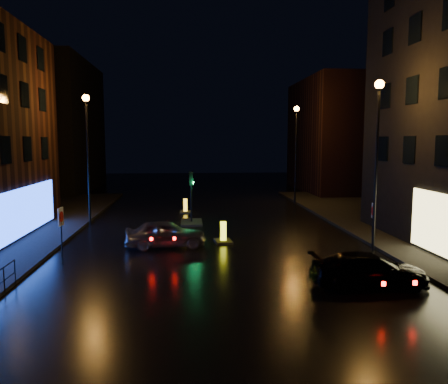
{
  "coord_description": "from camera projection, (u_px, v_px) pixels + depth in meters",
  "views": [
    {
      "loc": [
        -1.44,
        -14.69,
        5.44
      ],
      "look_at": [
        0.46,
        7.81,
        2.8
      ],
      "focal_mm": 35.0,
      "sensor_mm": 36.0,
      "label": 1
    }
  ],
  "objects": [
    {
      "name": "road_sign_left",
      "position": [
        61.0,
        221.0,
        19.47
      ],
      "size": [
        0.11,
        0.61,
        2.5
      ],
      "rotation": [
        0.0,
        0.0,
        -0.07
      ],
      "color": "black",
      "rests_on": "ground"
    },
    {
      "name": "street_lamp_lfar",
      "position": [
        87.0,
        139.0,
        27.85
      ],
      "size": [
        0.44,
        0.44,
        8.37
      ],
      "color": "black",
      "rests_on": "ground"
    },
    {
      "name": "bollard_near",
      "position": [
        223.0,
        238.0,
        23.55
      ],
      "size": [
        0.99,
        1.37,
        1.13
      ],
      "rotation": [
        0.0,
        0.0,
        0.1
      ],
      "color": "black",
      "rests_on": "ground"
    },
    {
      "name": "building_far_right",
      "position": [
        338.0,
        136.0,
        47.51
      ],
      "size": [
        8.0,
        14.0,
        12.0
      ],
      "primitive_type": "cube",
      "color": "black",
      "rests_on": "ground"
    },
    {
      "name": "building_far_left",
      "position": [
        54.0,
        127.0,
        47.79
      ],
      "size": [
        8.0,
        16.0,
        14.0
      ],
      "primitive_type": "cube",
      "color": "black",
      "rests_on": "ground"
    },
    {
      "name": "dark_sedan",
      "position": [
        369.0,
        270.0,
        16.34
      ],
      "size": [
        4.4,
        1.86,
        1.27
      ],
      "primitive_type": "imported",
      "rotation": [
        0.0,
        0.0,
        1.55
      ],
      "color": "black",
      "rests_on": "ground"
    },
    {
      "name": "silver_hatchback",
      "position": [
        166.0,
        234.0,
        22.43
      ],
      "size": [
        4.25,
        2.02,
        1.4
      ],
      "primitive_type": "imported",
      "rotation": [
        0.0,
        0.0,
        1.66
      ],
      "color": "#9B9DA2",
      "rests_on": "ground"
    },
    {
      "name": "bollard_far",
      "position": [
        185.0,
        210.0,
        33.35
      ],
      "size": [
        0.85,
        1.24,
        1.06
      ],
      "rotation": [
        0.0,
        0.0,
        -0.03
      ],
      "color": "black",
      "rests_on": "ground"
    },
    {
      "name": "ground",
      "position": [
        230.0,
        297.0,
        15.29
      ],
      "size": [
        120.0,
        120.0,
        0.0
      ],
      "primitive_type": "plane",
      "color": "black",
      "rests_on": "ground"
    },
    {
      "name": "traffic_signal",
      "position": [
        191.0,
        216.0,
        28.99
      ],
      "size": [
        1.4,
        2.4,
        3.45
      ],
      "color": "black",
      "rests_on": "ground"
    },
    {
      "name": "road_sign_right",
      "position": [
        373.0,
        215.0,
        22.03
      ],
      "size": [
        0.16,
        0.56,
        2.31
      ],
      "rotation": [
        0.0,
        0.0,
        2.95
      ],
      "color": "black",
      "rests_on": "ground"
    },
    {
      "name": "street_lamp_rfar",
      "position": [
        296.0,
        140.0,
        37.07
      ],
      "size": [
        0.44,
        0.44,
        8.37
      ],
      "color": "black",
      "rests_on": "ground"
    },
    {
      "name": "street_lamp_rnear",
      "position": [
        377.0,
        139.0,
        21.23
      ],
      "size": [
        0.44,
        0.44,
        8.37
      ],
      "color": "black",
      "rests_on": "ground"
    }
  ]
}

